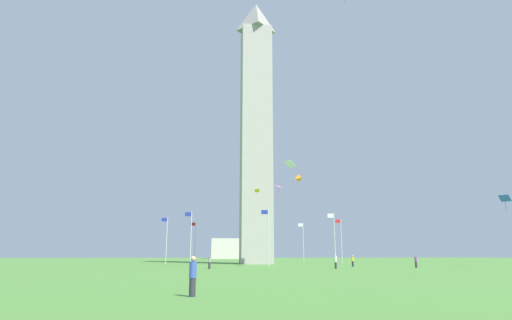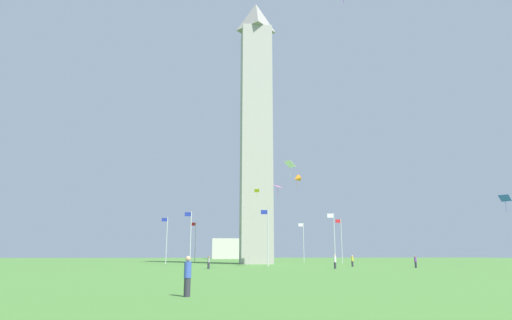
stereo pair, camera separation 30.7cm
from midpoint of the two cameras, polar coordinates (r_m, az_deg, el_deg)
ground_plane at (r=80.97m, az=-0.11°, el=-13.77°), size 260.00×260.00×0.00m
obelisk_monument at (r=84.73m, az=-0.10°, el=4.71°), size 5.91×5.91×53.73m
flagpole_n at (r=80.87m, az=-12.04°, el=-10.23°), size 1.12×0.14×8.47m
flagpole_ne at (r=68.91m, az=-8.90°, el=-10.01°), size 1.12×0.14×8.47m
flagpole_e at (r=64.64m, az=1.47°, el=-10.00°), size 1.12×0.14×8.47m
flagpole_se at (r=71.85m, az=10.33°, el=-10.05°), size 1.12×0.14×8.47m
flagpole_s at (r=84.40m, az=11.24°, el=-10.35°), size 1.12×0.14×8.47m
flagpole_sw at (r=94.42m, az=6.23°, el=-10.71°), size 1.12×0.14×8.47m
flagpole_w at (r=97.40m, az=-1.23°, el=-10.83°), size 1.12×0.14×8.47m
flagpole_nw at (r=92.21m, az=-8.31°, el=-10.61°), size 1.12×0.14×8.47m
person_white_shirt at (r=56.25m, az=10.48°, el=-13.25°), size 0.32×0.32×1.77m
person_purple_shirt at (r=62.91m, az=20.52°, el=-12.66°), size 0.32×0.32×1.61m
person_gray_shirt at (r=54.79m, az=-6.43°, el=-13.49°), size 0.32×0.32×1.61m
person_blue_shirt at (r=19.75m, az=-8.94°, el=-15.16°), size 0.32×0.32×1.75m
person_yellow_shirt at (r=65.56m, az=12.71°, el=-13.06°), size 0.32×0.32×1.68m
kite_pink_diamond at (r=62.17m, az=2.88°, el=-3.61°), size 1.53×1.53×1.78m
kite_blue_diamond at (r=71.85m, az=30.29°, el=-4.49°), size 1.74×1.81×2.42m
kite_yellow_diamond at (r=71.46m, az=0.02°, el=-4.16°), size 0.91×0.80×1.40m
kite_white_diamond at (r=69.89m, az=4.47°, el=-0.60°), size 1.93×2.03×2.68m
kite_orange_delta at (r=76.66m, az=5.37°, el=-2.51°), size 1.84×1.77×2.42m
distant_building at (r=165.50m, az=-2.33°, el=-11.81°), size 21.23×10.92×7.42m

